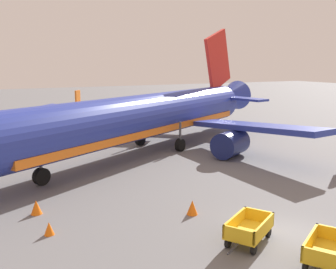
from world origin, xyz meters
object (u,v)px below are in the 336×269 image
Objects in this scene: airplane at (150,117)px; baggage_cart_nearest at (327,250)px; traffic_cone_mid_apron at (192,207)px; baggage_cart_second_in_row at (249,229)px; traffic_cone_near_plane at (49,228)px; traffic_cone_by_carts at (36,207)px.

airplane is 10.04× the size of baggage_cart_nearest.
baggage_cart_second_in_row is at bearing -81.05° from traffic_cone_mid_apron.
traffic_cone_mid_apron is (-0.60, 3.80, -0.23)m from baggage_cart_second_in_row.
airplane reaches higher than baggage_cart_nearest.
traffic_cone_by_carts is at bearing 92.72° from traffic_cone_near_plane.
airplane is 18.49m from baggage_cart_second_in_row.
airplane reaches higher than traffic_cone_mid_apron.
baggage_cart_second_in_row is (-3.41, -18.00, -2.45)m from airplane.
traffic_cone_by_carts is at bearing 135.98° from baggage_cart_second_in_row.
traffic_cone_near_plane is 7.01m from traffic_cone_mid_apron.
baggage_cart_nearest is at bearing -63.23° from baggage_cart_second_in_row.
airplane is at bearing 50.63° from traffic_cone_near_plane.
traffic_cone_mid_apron is (6.96, -0.83, 0.07)m from traffic_cone_near_plane.
traffic_cone_mid_apron is at bearing 98.95° from baggage_cart_second_in_row.
baggage_cart_second_in_row is (-1.45, 2.88, 0.00)m from baggage_cart_nearest.
baggage_cart_nearest reaches higher than traffic_cone_near_plane.
baggage_cart_nearest is at bearing -95.36° from airplane.
baggage_cart_nearest is at bearing -72.92° from traffic_cone_mid_apron.
baggage_cart_nearest is 6.99m from traffic_cone_mid_apron.
airplane is 17.52m from traffic_cone_near_plane.
baggage_cart_second_in_row is 4.57× the size of traffic_cone_by_carts.
airplane is 46.08× the size of traffic_cone_by_carts.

